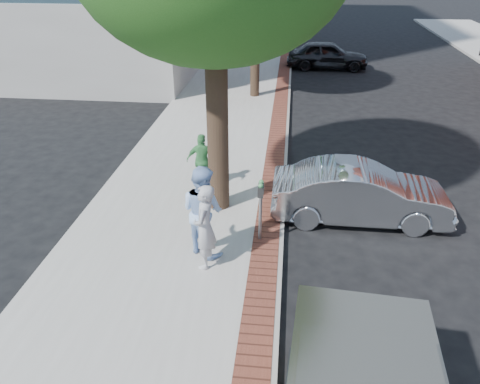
# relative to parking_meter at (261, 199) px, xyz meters

# --- Properties ---
(ground) EXTENTS (120.00, 120.00, 0.00)m
(ground) POSITION_rel_parking_meter_xyz_m (-0.55, -0.45, -1.21)
(ground) COLOR black
(ground) RESTS_ON ground
(sidewalk) EXTENTS (5.00, 60.00, 0.15)m
(sidewalk) POSITION_rel_parking_meter_xyz_m (-2.05, 7.55, -1.13)
(sidewalk) COLOR #9E9991
(sidewalk) RESTS_ON ground
(brick_strip) EXTENTS (0.60, 60.00, 0.01)m
(brick_strip) POSITION_rel_parking_meter_xyz_m (0.15, 7.55, -1.05)
(brick_strip) COLOR brown
(brick_strip) RESTS_ON sidewalk
(curb) EXTENTS (0.10, 60.00, 0.15)m
(curb) POSITION_rel_parking_meter_xyz_m (0.50, 7.55, -1.13)
(curb) COLOR gray
(curb) RESTS_ON ground
(office_base) EXTENTS (18.20, 22.20, 4.00)m
(office_base) POSITION_rel_parking_meter_xyz_m (-13.55, 21.55, 0.79)
(office_base) COLOR gray
(office_base) RESTS_ON ground
(signal_near) EXTENTS (0.70, 0.15, 3.80)m
(signal_near) POSITION_rel_parking_meter_xyz_m (0.35, 21.55, 1.05)
(signal_near) COLOR black
(signal_near) RESTS_ON ground
(parking_meter) EXTENTS (0.12, 0.32, 1.47)m
(parking_meter) POSITION_rel_parking_meter_xyz_m (0.00, 0.00, 0.00)
(parking_meter) COLOR gray
(parking_meter) RESTS_ON sidewalk
(person_gray) EXTENTS (0.49, 0.71, 1.86)m
(person_gray) POSITION_rel_parking_meter_xyz_m (-1.06, -1.09, -0.12)
(person_gray) COLOR #A8A8AD
(person_gray) RESTS_ON sidewalk
(person_officer) EXTENTS (1.25, 1.20, 2.04)m
(person_officer) POSITION_rel_parking_meter_xyz_m (-1.19, -0.58, -0.04)
(person_officer) COLOR #9BBEF0
(person_officer) RESTS_ON sidewalk
(person_green) EXTENTS (0.92, 0.42, 1.53)m
(person_green) POSITION_rel_parking_meter_xyz_m (-1.76, 2.51, -0.29)
(person_green) COLOR #459853
(person_green) RESTS_ON sidewalk
(sedan_silver) EXTENTS (4.33, 1.51, 1.43)m
(sedan_silver) POSITION_rel_parking_meter_xyz_m (2.37, 1.42, -0.49)
(sedan_silver) COLOR #AEB0B6
(sedan_silver) RESTS_ON ground
(bg_car) EXTENTS (4.42, 1.78, 1.51)m
(bg_car) POSITION_rel_parking_meter_xyz_m (2.48, 17.72, -0.45)
(bg_car) COLOR black
(bg_car) RESTS_ON ground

